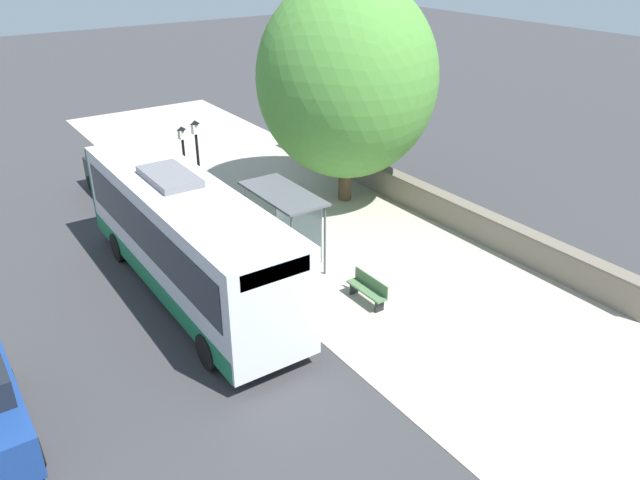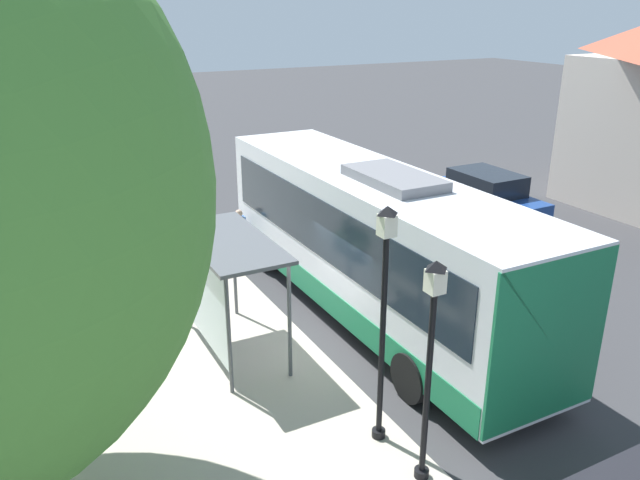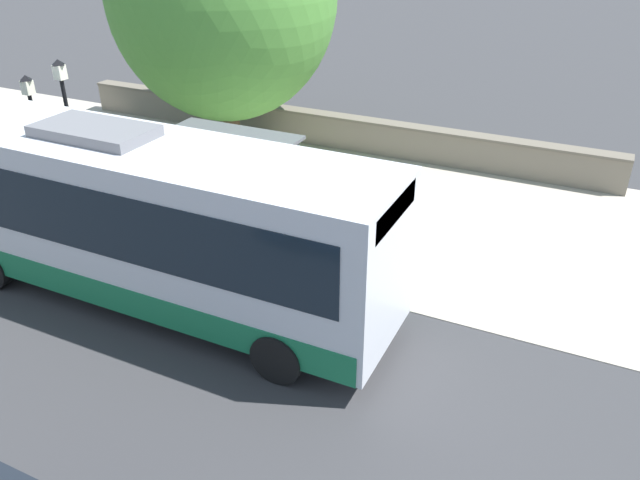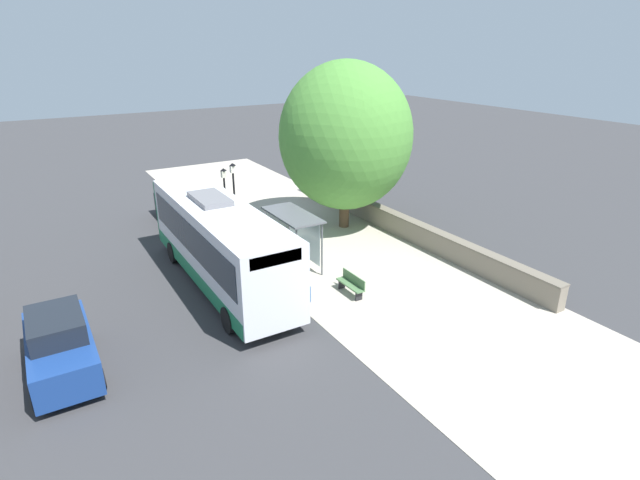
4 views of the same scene
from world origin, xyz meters
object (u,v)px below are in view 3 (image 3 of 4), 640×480
street_lamp_far (38,133)px  bench (379,230)px  bus_shelter (234,151)px  pedestrian (373,271)px  street_lamp_near (71,128)px  bus (139,216)px

street_lamp_far → bench: bearing=102.5°
bus_shelter → pedestrian: (2.08, 4.61, -1.17)m
street_lamp_near → street_lamp_far: size_ratio=1.13×
bus → pedestrian: bus is taller
bench → bus_shelter: bearing=-81.2°
bus_shelter → pedestrian: bus_shelter is taller
street_lamp_near → bus: bearing=60.0°
street_lamp_near → street_lamp_far: street_lamp_near is taller
bus → bus_shelter: bus is taller
bus → street_lamp_far: size_ratio=2.90×
bench → street_lamp_far: 9.34m
bus → bench: 5.85m
bus → pedestrian: bearing=109.2°
pedestrian → street_lamp_near: bearing=-94.9°
pedestrian → bench: size_ratio=1.04×
pedestrian → street_lamp_near: size_ratio=0.38×
pedestrian → bench: pedestrian is taller
bench → street_lamp_far: bearing=-77.5°
bus_shelter → bench: (-0.58, 3.75, -1.66)m
bench → street_lamp_far: (1.99, -8.95, 1.79)m
bench → street_lamp_near: 8.28m
bus → street_lamp_far: bearing=-113.5°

